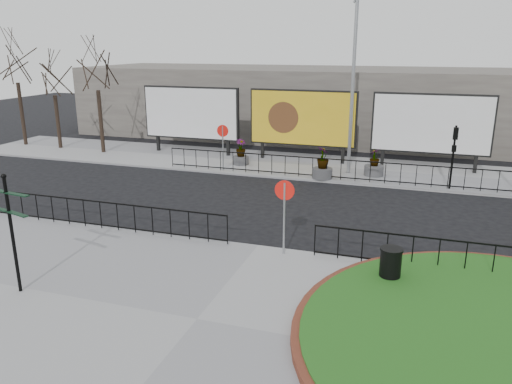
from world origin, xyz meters
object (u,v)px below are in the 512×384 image
at_px(billboard_mid, 302,118).
at_px(fingerpost_sign, 10,222).
at_px(planter_b, 323,166).
at_px(litter_bin, 390,266).
at_px(planter_c, 374,167).
at_px(lamp_post, 353,82).
at_px(planter_a, 241,155).

relative_size(billboard_mid, fingerpost_sign, 1.84).
xyz_separation_m(billboard_mid, planter_b, (1.91, -3.57, -1.86)).
xyz_separation_m(billboard_mid, fingerpost_sign, (-3.78, -18.14, -0.45)).
height_order(fingerpost_sign, litter_bin, fingerpost_sign).
xyz_separation_m(litter_bin, planter_c, (-1.58, 12.29, -0.07)).
xyz_separation_m(lamp_post, planter_c, (1.34, -0.21, -4.24)).
relative_size(billboard_mid, planter_c, 4.43).
relative_size(lamp_post, planter_b, 5.69).
relative_size(litter_bin, planter_c, 0.76).
relative_size(fingerpost_sign, litter_bin, 3.16).
bearing_deg(billboard_mid, litter_bin, -67.73).
bearing_deg(lamp_post, billboard_mid, 146.75).
distance_m(planter_a, planter_c, 7.42).
bearing_deg(fingerpost_sign, billboard_mid, 94.03).
relative_size(lamp_post, planter_a, 6.40).
height_order(billboard_mid, planter_c, billboard_mid).
relative_size(planter_a, planter_b, 0.89).
distance_m(litter_bin, planter_b, 11.61).
relative_size(billboard_mid, litter_bin, 5.82).
bearing_deg(planter_c, litter_bin, -82.70).
distance_m(lamp_post, fingerpost_sign, 17.73).
distance_m(billboard_mid, lamp_post, 4.23).
distance_m(litter_bin, planter_a, 15.40).
bearing_deg(planter_b, litter_bin, -69.78).
bearing_deg(fingerpost_sign, planter_b, 84.46).
bearing_deg(planter_c, planter_b, -150.26).
relative_size(fingerpost_sign, planter_a, 2.33).
height_order(litter_bin, planter_a, planter_a).
height_order(planter_b, planter_c, planter_b).
distance_m(litter_bin, planter_c, 12.39).
distance_m(lamp_post, planter_a, 7.36).
xyz_separation_m(fingerpost_sign, planter_a, (0.71, 16.16, -1.48)).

